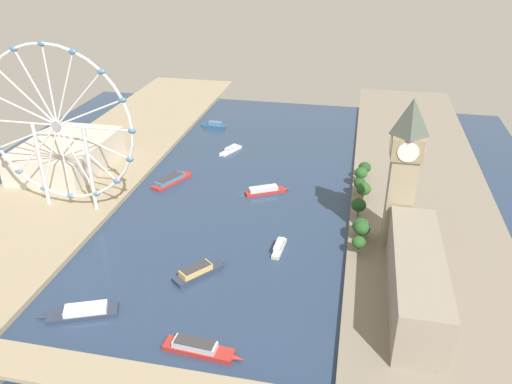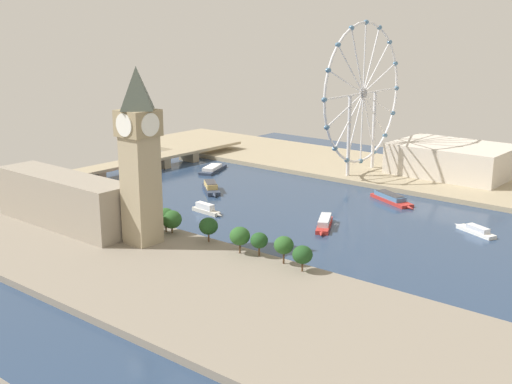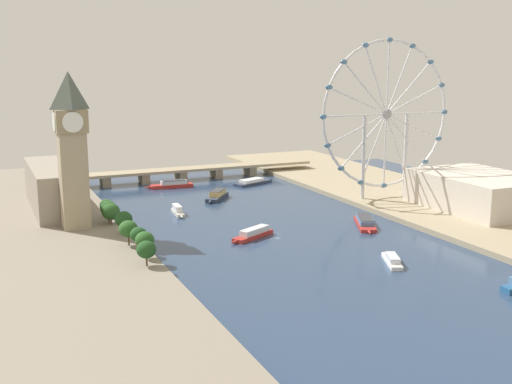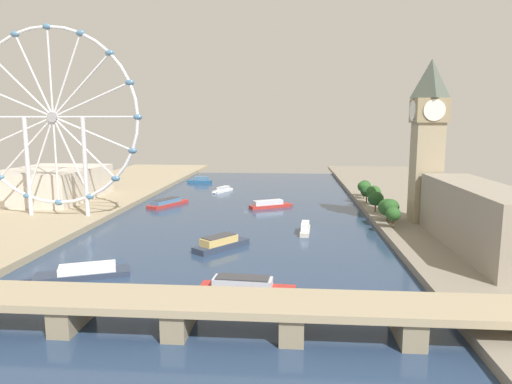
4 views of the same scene
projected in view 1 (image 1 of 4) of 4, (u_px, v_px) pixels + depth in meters
name	position (u px, v px, depth m)	size (l,w,h in m)	color
ground_plane	(242.00, 192.00, 339.36)	(404.35, 404.35, 0.00)	navy
riverbank_left	(424.00, 208.00, 317.52)	(90.00, 520.00, 3.00)	gray
riverbank_right	(82.00, 175.00, 359.81)	(90.00, 520.00, 3.00)	tan
clock_tower	(404.00, 171.00, 262.03)	(16.87, 16.87, 81.63)	tan
parliament_block	(416.00, 279.00, 229.53)	(22.00, 87.27, 25.87)	gray
tree_row_embankment	(361.00, 200.00, 307.34)	(11.61, 103.91, 12.23)	#513823
ferris_wheel	(58.00, 127.00, 292.26)	(97.27, 3.20, 101.33)	silver
riverside_hall	(67.00, 155.00, 362.61)	(54.24, 75.28, 20.56)	beige
tour_boat_0	(265.00, 190.00, 337.45)	(29.60, 18.58, 5.00)	#B22D28
tour_boat_1	(171.00, 180.00, 351.57)	(21.34, 35.79, 4.81)	#B22D28
tour_boat_2	(214.00, 125.00, 449.52)	(24.20, 6.89, 5.77)	#235684
tour_boat_3	(279.00, 247.00, 277.17)	(5.71, 22.67, 5.50)	beige
tour_boat_4	(231.00, 150.00, 401.02)	(14.00, 25.82, 4.13)	white
tour_boat_5	(199.00, 348.00, 209.95)	(35.66, 9.63, 5.49)	#B22D28
tour_boat_6	(198.00, 272.00, 256.68)	(23.36, 27.64, 6.02)	#2D384C
tour_boat_7	(83.00, 311.00, 230.95)	(36.29, 20.57, 4.10)	#2D384C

